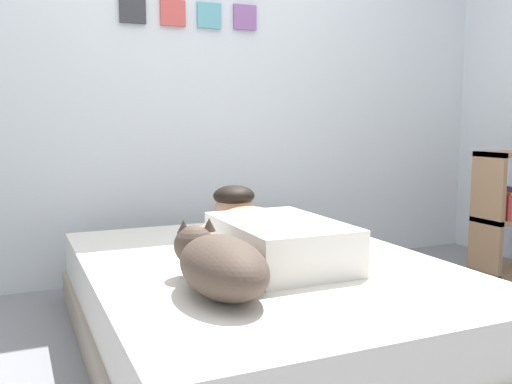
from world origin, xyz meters
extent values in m
plane|color=gray|center=(0.00, 0.00, 0.00)|extent=(12.34, 12.34, 0.00)
cube|color=silver|center=(0.00, 1.40, 1.25)|extent=(4.17, 0.10, 2.50)
cube|color=#333338|center=(-0.34, 1.34, 1.54)|extent=(0.15, 0.02, 0.15)
cube|color=#CC4C47|center=(-0.11, 1.34, 1.54)|extent=(0.15, 0.02, 0.15)
cube|color=#59A5B2|center=(0.11, 1.34, 1.55)|extent=(0.15, 0.02, 0.15)
cube|color=#8C5999|center=(0.34, 1.34, 1.55)|extent=(0.15, 0.02, 0.15)
cube|color=gray|center=(-0.07, 0.20, 0.07)|extent=(1.43, 1.92, 0.15)
cube|color=silver|center=(-0.07, 0.20, 0.25)|extent=(1.39, 1.86, 0.20)
ellipsoid|color=white|center=(0.16, 0.67, 0.41)|extent=(0.52, 0.32, 0.11)
cube|color=silver|center=(-0.02, 0.12, 0.44)|extent=(0.42, 0.64, 0.18)
ellipsoid|color=tan|center=(-0.02, 0.46, 0.46)|extent=(0.32, 0.20, 0.16)
sphere|color=tan|center=(-0.02, 0.62, 0.50)|extent=(0.19, 0.19, 0.19)
ellipsoid|color=black|center=(-0.02, 0.62, 0.57)|extent=(0.20, 0.20, 0.10)
cylinder|color=tan|center=(-0.12, 0.60, 0.43)|extent=(0.23, 0.07, 0.14)
cylinder|color=tan|center=(0.08, 0.60, 0.43)|extent=(0.23, 0.07, 0.14)
ellipsoid|color=#4C3D33|center=(-0.38, -0.17, 0.45)|extent=(0.26, 0.48, 0.20)
sphere|color=#4C3D33|center=(-0.40, 0.09, 0.47)|extent=(0.15, 0.15, 0.15)
cone|color=#3D3028|center=(-0.43, 0.11, 0.54)|extent=(0.05, 0.05, 0.05)
cone|color=#3D3028|center=(-0.33, 0.11, 0.54)|extent=(0.05, 0.05, 0.05)
cylinder|color=white|center=(0.03, 0.53, 0.39)|extent=(0.09, 0.09, 0.07)
torus|color=white|center=(0.09, 0.53, 0.39)|extent=(0.05, 0.01, 0.05)
cube|color=black|center=(-0.14, 0.16, 0.36)|extent=(0.07, 0.14, 0.01)
cube|color=#997251|center=(1.58, 0.58, 0.38)|extent=(0.03, 0.24, 0.75)
cube|color=#997251|center=(1.79, 0.58, 0.01)|extent=(0.45, 0.24, 0.03)
cube|color=#997251|center=(1.79, 0.58, 0.34)|extent=(0.45, 0.24, 0.03)
cube|color=#B23833|center=(1.61, 0.58, 0.45)|extent=(0.03, 0.19, 0.19)
cube|color=#B23833|center=(1.65, 0.58, 0.43)|extent=(0.03, 0.20, 0.15)
cube|color=gold|center=(1.69, 0.58, 0.43)|extent=(0.03, 0.16, 0.16)
cube|color=#724C8C|center=(1.73, 0.58, 0.45)|extent=(0.04, 0.17, 0.19)
camera|label=1|loc=(-1.00, -1.85, 0.93)|focal=39.13mm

